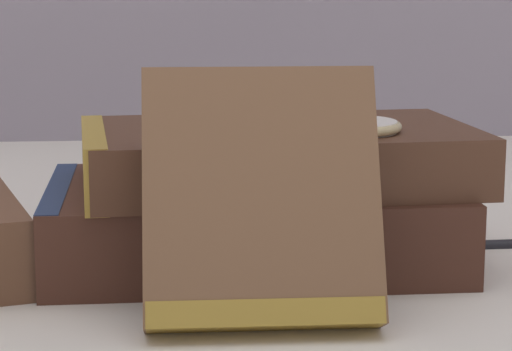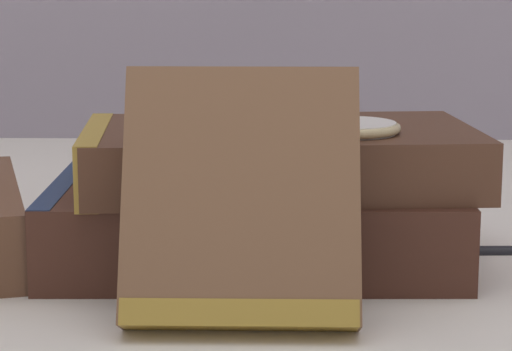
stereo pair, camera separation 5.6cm
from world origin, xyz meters
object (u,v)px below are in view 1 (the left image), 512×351
book_leaning_front (261,208)px  book_flat_bottom (242,223)px  pocket_watch (352,126)px  book_flat_top (266,157)px

book_leaning_front → book_flat_bottom: bearing=91.5°
book_flat_bottom → pocket_watch: 0.09m
book_flat_top → pocket_watch: 0.05m
book_leaning_front → pocket_watch: book_leaning_front is taller
book_flat_bottom → pocket_watch: pocket_watch is taller
book_flat_top → pocket_watch: (0.04, -0.02, 0.02)m
book_leaning_front → pocket_watch: bearing=55.7°
book_flat_bottom → book_flat_top: bearing=-27.5°
book_flat_bottom → book_flat_top: (0.01, -0.01, 0.04)m
book_leaning_front → pocket_watch: size_ratio=2.10×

